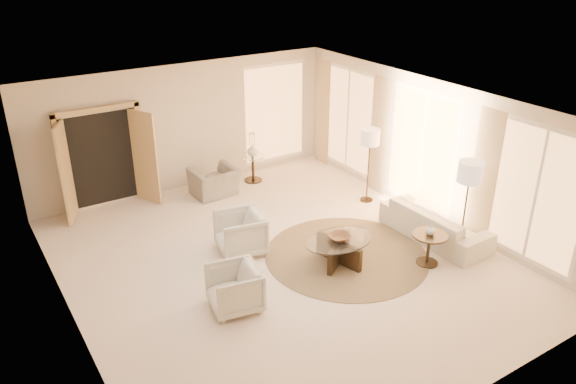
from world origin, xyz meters
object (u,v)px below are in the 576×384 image
bowl (339,237)px  accent_chair (214,178)px  sofa (435,223)px  armchair_right (234,287)px  end_vase (431,230)px  side_vase (252,150)px  coffee_table (339,248)px  armchair_left (240,231)px  floor_lamp_near (370,140)px  floor_lamp_far (470,176)px  side_table (253,166)px  end_table (429,244)px

bowl → accent_chair: bearing=98.8°
sofa → armchair_right: (-4.22, 0.09, 0.07)m
end_vase → side_vase: (-0.78, 4.84, 0.10)m
armchair_right → coffee_table: size_ratio=0.47×
armchair_left → side_vase: (1.78, 2.71, 0.34)m
bowl → coffee_table: bearing=90.0°
floor_lamp_near → side_vase: floor_lamp_near is taller
bowl → end_vase: size_ratio=2.13×
coffee_table → end_vase: 1.60m
side_vase → sofa: bearing=-70.0°
floor_lamp_far → bowl: bearing=156.7°
armchair_right → end_vase: (3.45, -0.68, 0.28)m
side_table → floor_lamp_near: size_ratio=0.39×
end_table → side_table: size_ratio=0.97×
floor_lamp_near → floor_lamp_far: size_ratio=0.92×
floor_lamp_far → end_vase: floor_lamp_far is taller
coffee_table → armchair_left: bearing=134.7°
end_table → bowl: size_ratio=1.66×
armchair_left → floor_lamp_far: floor_lamp_far is taller
sofa → end_table: bearing=125.9°
armchair_left → side_vase: 3.26m
floor_lamp_far → side_vase: 5.17m
accent_chair → floor_lamp_near: floor_lamp_near is taller
sofa → coffee_table: size_ratio=1.31×
sofa → floor_lamp_near: (-0.00, 1.98, 1.07)m
coffee_table → end_vase: bearing=-33.4°
sofa → floor_lamp_far: 1.34m
armchair_right → bowl: (2.15, 0.18, 0.13)m
end_table → floor_lamp_far: bearing=-2.8°
armchair_left → armchair_right: armchair_left is taller
side_table → floor_lamp_far: floor_lamp_far is taller
armchair_left → floor_lamp_far: bearing=68.6°
coffee_table → side_table: (0.52, 3.98, 0.09)m
end_vase → side_table: bearing=99.1°
end_table → end_vase: bearing=180.0°
side_vase → end_table: bearing=-80.9°
sofa → end_vase: size_ratio=12.44×
floor_lamp_near → floor_lamp_far: 2.62m
armchair_left → floor_lamp_near: 3.50m
end_table → side_vase: side_vase is taller
armchair_left → end_vase: (2.56, -2.13, 0.25)m
side_table → end_vase: bearing=-80.9°
coffee_table → floor_lamp_near: floor_lamp_near is taller
armchair_right → side_vase: 4.96m
side_table → sofa: bearing=-70.0°
coffee_table → side_table: bearing=82.5°
sofa → floor_lamp_far: (0.00, -0.63, 1.19)m
end_table → armchair_right: bearing=168.9°
armchair_left → end_table: armchair_left is taller
accent_chair → coffee_table: 3.81m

